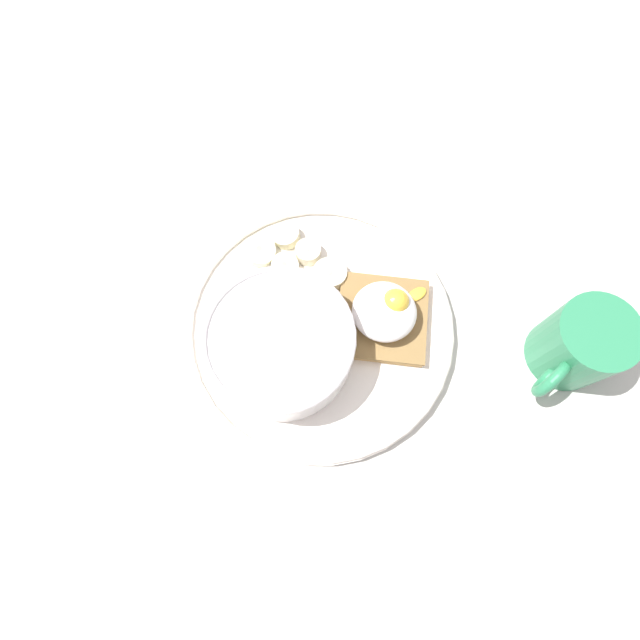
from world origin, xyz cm
name	(u,v)px	position (x,y,z in cm)	size (l,w,h in cm)	color
ground_plane	(320,333)	(0.00, 0.00, 1.00)	(120.00, 120.00, 2.00)	beige
plate	(320,327)	(0.00, 0.00, 2.80)	(26.48, 26.48, 1.60)	white
oatmeal_bowl	(281,345)	(1.92, 4.04, 5.63)	(13.70, 13.70, 5.35)	white
toast_slice	(382,319)	(-5.01, -3.43, 3.71)	(11.32, 11.32, 1.27)	olive
poached_egg	(386,310)	(-5.09, -3.59, 5.82)	(6.16, 7.87, 3.62)	white
banana_slice_front	(308,252)	(4.86, -6.25, 3.70)	(2.78, 2.82, 1.46)	#EEE4C2
banana_slice_left	(260,251)	(9.22, -3.93, 3.76)	(3.41, 3.24, 1.83)	#EEECBB
banana_slice_back	(330,275)	(1.66, -5.03, 3.80)	(4.56, 4.65, 1.81)	beige
banana_slice_right	(285,267)	(6.14, -3.70, 3.67)	(3.22, 3.10, 1.54)	beige
banana_slice_inner	(286,236)	(7.77, -6.86, 3.64)	(3.61, 3.53, 1.47)	#FAF1C1
coffee_mug	(580,345)	(-22.10, -9.01, 6.02)	(7.27, 10.34, 7.80)	#2E8757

